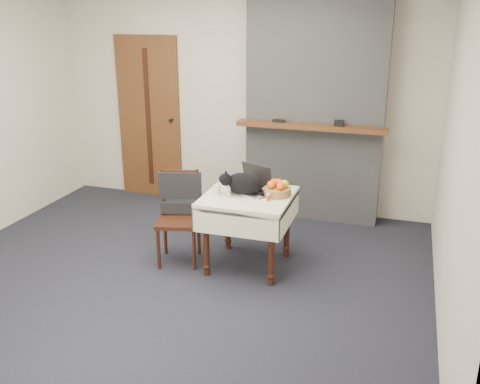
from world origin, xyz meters
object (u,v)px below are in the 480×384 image
at_px(laptop, 252,185).
at_px(side_table, 248,207).
at_px(fruit_basket, 277,189).
at_px(cream_jar, 217,190).
at_px(cat, 244,184).
at_px(chair, 179,204).
at_px(pill_bottle, 268,197).
at_px(door, 149,118).

bearing_deg(laptop, side_table, -66.77).
xyz_separation_m(side_table, fruit_basket, (0.25, 0.07, 0.17)).
relative_size(cream_jar, fruit_basket, 0.32).
distance_m(cat, fruit_basket, 0.30).
xyz_separation_m(cat, chair, (-0.62, -0.04, -0.24)).
relative_size(cat, chair, 0.56).
height_order(cat, cream_jar, cat).
bearing_deg(laptop, pill_bottle, -21.49).
height_order(pill_bottle, fruit_basket, fruit_basket).
relative_size(door, cream_jar, 25.12).
relative_size(cream_jar, chair, 0.09).
xyz_separation_m(pill_bottle, fruit_basket, (0.04, 0.17, 0.02)).
bearing_deg(side_table, door, 138.16).
relative_size(laptop, cream_jar, 5.13).
relative_size(cat, cream_jar, 6.13).
xyz_separation_m(side_table, pill_bottle, (0.21, -0.09, 0.15)).
relative_size(laptop, pill_bottle, 6.16).
xyz_separation_m(door, side_table, (1.78, -1.59, -0.41)).
bearing_deg(cream_jar, fruit_basket, 13.21).
relative_size(cat, fruit_basket, 1.96).
height_order(side_table, laptop, laptop).
distance_m(side_table, cream_jar, 0.33).
height_order(side_table, cat, cat).
height_order(door, laptop, door).
xyz_separation_m(pill_bottle, chair, (-0.88, 0.05, -0.18)).
relative_size(door, pill_bottle, 30.18).
distance_m(pill_bottle, fruit_basket, 0.17).
distance_m(fruit_basket, chair, 0.94).
xyz_separation_m(door, laptop, (1.77, -1.48, -0.24)).
bearing_deg(laptop, chair, -144.74).
xyz_separation_m(laptop, fruit_basket, (0.25, -0.04, -0.00)).
relative_size(door, side_table, 2.56).
distance_m(laptop, cream_jar, 0.33).
bearing_deg(cream_jar, chair, 177.92).
distance_m(cat, cream_jar, 0.25).
bearing_deg(pill_bottle, laptop, 136.04).
distance_m(side_table, pill_bottle, 0.27).
bearing_deg(chair, cream_jar, -16.38).
bearing_deg(door, cream_jar, -47.70).
relative_size(side_table, laptop, 1.91).
bearing_deg(pill_bottle, cream_jar, 175.39).
xyz_separation_m(fruit_basket, chair, (-0.92, -0.11, -0.20)).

